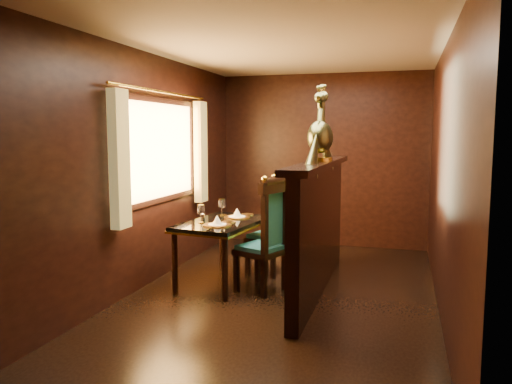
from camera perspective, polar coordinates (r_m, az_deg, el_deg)
ground at (r=5.17m, az=2.92°, el=-11.82°), size 5.00×5.00×0.00m
room_shell at (r=4.94m, az=2.12°, el=6.02°), size 3.04×5.04×2.52m
partition at (r=5.21m, az=7.19°, el=-3.60°), size 0.26×2.70×1.36m
dining_table at (r=5.45m, az=-3.81°, el=-4.03°), size 0.85×1.26×0.90m
chair_left at (r=5.13m, az=1.55°, el=-4.54°), size 0.58×0.59×1.23m
chair_right at (r=5.80m, az=2.36°, el=-3.41°), size 0.54×0.55×1.20m
peacock_left at (r=5.06m, az=7.27°, el=7.90°), size 0.25×0.66×0.78m
peacock_right at (r=5.23m, az=7.59°, el=7.69°), size 0.24×0.63×0.75m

